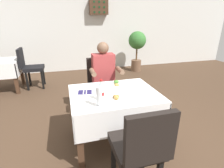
{
  "coord_description": "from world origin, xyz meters",
  "views": [
    {
      "loc": [
        -0.57,
        -1.79,
        1.6
      ],
      "look_at": [
        -0.0,
        0.24,
        0.8
      ],
      "focal_mm": 27.68,
      "sensor_mm": 36.0,
      "label": 1
    }
  ],
  "objects_px": {
    "potted_plant_corner": "(137,45)",
    "wall_bottle_rack": "(99,7)",
    "chair_near_camera_side": "(140,146)",
    "cola_bottle_primary": "(101,91)",
    "background_chair_right": "(30,66)",
    "beer_glass_left": "(99,97)",
    "plate_near_camera": "(116,98)",
    "chair_far_diner_seat": "(101,83)",
    "main_dining_table": "(114,104)",
    "plate_far_diner": "(115,84)",
    "seated_diner_far": "(104,76)",
    "napkin_cutlery_set": "(85,92)"
  },
  "relations": [
    {
      "from": "cola_bottle_primary",
      "to": "background_chair_right",
      "type": "distance_m",
      "value": 2.88
    },
    {
      "from": "beer_glass_left",
      "to": "napkin_cutlery_set",
      "type": "xyz_separation_m",
      "value": [
        -0.1,
        0.42,
        -0.11
      ]
    },
    {
      "from": "plate_near_camera",
      "to": "wall_bottle_rack",
      "type": "distance_m",
      "value": 4.07
    },
    {
      "from": "seated_diner_far",
      "to": "beer_glass_left",
      "type": "bearing_deg",
      "value": -105.83
    },
    {
      "from": "main_dining_table",
      "to": "chair_near_camera_side",
      "type": "height_order",
      "value": "chair_near_camera_side"
    },
    {
      "from": "chair_far_diner_seat",
      "to": "wall_bottle_rack",
      "type": "distance_m",
      "value": 3.18
    },
    {
      "from": "chair_far_diner_seat",
      "to": "napkin_cutlery_set",
      "type": "bearing_deg",
      "value": -116.19
    },
    {
      "from": "beer_glass_left",
      "to": "potted_plant_corner",
      "type": "height_order",
      "value": "potted_plant_corner"
    },
    {
      "from": "main_dining_table",
      "to": "beer_glass_left",
      "type": "xyz_separation_m",
      "value": [
        -0.26,
        -0.31,
        0.28
      ]
    },
    {
      "from": "main_dining_table",
      "to": "chair_far_diner_seat",
      "type": "bearing_deg",
      "value": 90.0
    },
    {
      "from": "napkin_cutlery_set",
      "to": "potted_plant_corner",
      "type": "relative_size",
      "value": 0.16
    },
    {
      "from": "plate_far_diner",
      "to": "wall_bottle_rack",
      "type": "height_order",
      "value": "wall_bottle_rack"
    },
    {
      "from": "background_chair_right",
      "to": "chair_far_diner_seat",
      "type": "bearing_deg",
      "value": -49.17
    },
    {
      "from": "plate_near_camera",
      "to": "potted_plant_corner",
      "type": "distance_m",
      "value": 3.75
    },
    {
      "from": "potted_plant_corner",
      "to": "wall_bottle_rack",
      "type": "xyz_separation_m",
      "value": [
        -1.09,
        0.51,
        1.09
      ]
    },
    {
      "from": "beer_glass_left",
      "to": "wall_bottle_rack",
      "type": "height_order",
      "value": "wall_bottle_rack"
    },
    {
      "from": "napkin_cutlery_set",
      "to": "wall_bottle_rack",
      "type": "bearing_deg",
      "value": 75.41
    },
    {
      "from": "wall_bottle_rack",
      "to": "beer_glass_left",
      "type": "bearing_deg",
      "value": -101.72
    },
    {
      "from": "main_dining_table",
      "to": "chair_far_diner_seat",
      "type": "distance_m",
      "value": 0.83
    },
    {
      "from": "chair_far_diner_seat",
      "to": "potted_plant_corner",
      "type": "xyz_separation_m",
      "value": [
        1.66,
        2.31,
        0.28
      ]
    },
    {
      "from": "napkin_cutlery_set",
      "to": "background_chair_right",
      "type": "distance_m",
      "value": 2.56
    },
    {
      "from": "main_dining_table",
      "to": "potted_plant_corner",
      "type": "bearing_deg",
      "value": 62.14
    },
    {
      "from": "plate_far_diner",
      "to": "potted_plant_corner",
      "type": "xyz_separation_m",
      "value": [
        1.58,
        2.9,
        0.1
      ]
    },
    {
      "from": "plate_near_camera",
      "to": "potted_plant_corner",
      "type": "bearing_deg",
      "value": 63.04
    },
    {
      "from": "chair_near_camera_side",
      "to": "cola_bottle_primary",
      "type": "relative_size",
      "value": 3.8
    },
    {
      "from": "main_dining_table",
      "to": "wall_bottle_rack",
      "type": "bearing_deg",
      "value": 81.19
    },
    {
      "from": "napkin_cutlery_set",
      "to": "potted_plant_corner",
      "type": "distance_m",
      "value": 3.64
    },
    {
      "from": "beer_glass_left",
      "to": "wall_bottle_rack",
      "type": "bearing_deg",
      "value": 78.28
    },
    {
      "from": "plate_near_camera",
      "to": "beer_glass_left",
      "type": "height_order",
      "value": "beer_glass_left"
    },
    {
      "from": "potted_plant_corner",
      "to": "plate_near_camera",
      "type": "bearing_deg",
      "value": -116.96
    },
    {
      "from": "chair_near_camera_side",
      "to": "beer_glass_left",
      "type": "bearing_deg",
      "value": 116.31
    },
    {
      "from": "beer_glass_left",
      "to": "potted_plant_corner",
      "type": "xyz_separation_m",
      "value": [
        1.91,
        3.45,
        0.0
      ]
    },
    {
      "from": "chair_near_camera_side",
      "to": "plate_near_camera",
      "type": "bearing_deg",
      "value": 93.57
    },
    {
      "from": "seated_diner_far",
      "to": "potted_plant_corner",
      "type": "distance_m",
      "value": 2.91
    },
    {
      "from": "cola_bottle_primary",
      "to": "background_chair_right",
      "type": "bearing_deg",
      "value": 114.5
    },
    {
      "from": "main_dining_table",
      "to": "seated_diner_far",
      "type": "relative_size",
      "value": 0.88
    },
    {
      "from": "napkin_cutlery_set",
      "to": "cola_bottle_primary",
      "type": "bearing_deg",
      "value": -60.6
    },
    {
      "from": "chair_far_diner_seat",
      "to": "potted_plant_corner",
      "type": "height_order",
      "value": "potted_plant_corner"
    },
    {
      "from": "main_dining_table",
      "to": "beer_glass_left",
      "type": "relative_size",
      "value": 4.95
    },
    {
      "from": "beer_glass_left",
      "to": "background_chair_right",
      "type": "bearing_deg",
      "value": 112.42
    },
    {
      "from": "chair_near_camera_side",
      "to": "potted_plant_corner",
      "type": "relative_size",
      "value": 0.78
    },
    {
      "from": "wall_bottle_rack",
      "to": "chair_near_camera_side",
      "type": "bearing_deg",
      "value": -97.2
    },
    {
      "from": "chair_near_camera_side",
      "to": "potted_plant_corner",
      "type": "bearing_deg",
      "value": 67.31
    },
    {
      "from": "cola_bottle_primary",
      "to": "plate_near_camera",
      "type": "bearing_deg",
      "value": -9.98
    },
    {
      "from": "seated_diner_far",
      "to": "plate_far_diner",
      "type": "height_order",
      "value": "seated_diner_far"
    },
    {
      "from": "chair_near_camera_side",
      "to": "seated_diner_far",
      "type": "xyz_separation_m",
      "value": [
        0.04,
        1.55,
        0.16
      ]
    },
    {
      "from": "chair_near_camera_side",
      "to": "plate_far_diner",
      "type": "relative_size",
      "value": 3.97
    },
    {
      "from": "background_chair_right",
      "to": "beer_glass_left",
      "type": "bearing_deg",
      "value": -67.58
    },
    {
      "from": "beer_glass_left",
      "to": "plate_near_camera",
      "type": "bearing_deg",
      "value": 27.35
    },
    {
      "from": "plate_far_diner",
      "to": "wall_bottle_rack",
      "type": "bearing_deg",
      "value": 81.88
    }
  ]
}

